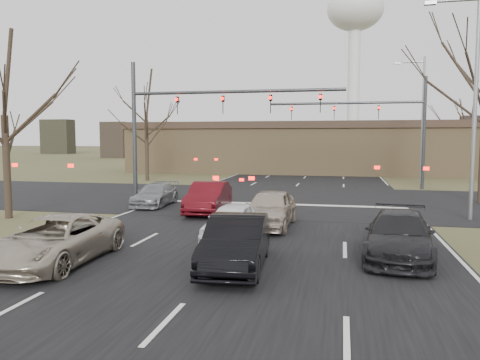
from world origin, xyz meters
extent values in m
plane|color=#424524|center=(0.00, 0.00, 0.00)|extent=(360.00, 360.00, 0.00)
cube|color=black|center=(0.00, 60.00, 0.01)|extent=(14.00, 300.00, 0.02)
cube|color=black|center=(0.00, 15.00, 0.01)|extent=(200.00, 14.00, 0.02)
cube|color=#8E744C|center=(2.00, 38.00, 2.30)|extent=(42.00, 10.00, 4.60)
cube|color=#38281E|center=(2.00, 38.00, 4.95)|extent=(42.40, 10.40, 0.70)
cylinder|color=silver|center=(6.00, 120.00, 17.00)|extent=(3.20, 3.20, 34.00)
ellipsoid|color=silver|center=(6.00, 120.00, 38.00)|extent=(15.00, 15.00, 11.25)
cylinder|color=#383A3D|center=(-8.50, 13.00, 4.00)|extent=(0.24, 0.24, 8.00)
cylinder|color=#383A3D|center=(-2.50, 13.00, 6.20)|extent=(12.00, 0.18, 0.18)
imported|color=black|center=(-5.83, 13.00, 5.50)|extent=(0.16, 0.20, 1.00)
imported|color=black|center=(-3.17, 13.00, 5.50)|extent=(0.16, 0.20, 1.00)
imported|color=black|center=(-0.50, 13.00, 5.50)|extent=(0.16, 0.20, 1.00)
imported|color=black|center=(2.17, 13.00, 5.50)|extent=(0.16, 0.20, 1.00)
cylinder|color=#383A3D|center=(9.00, 23.00, 4.00)|extent=(0.24, 0.24, 8.00)
cylinder|color=#383A3D|center=(3.50, 23.00, 6.20)|extent=(11.00, 0.18, 0.18)
imported|color=black|center=(5.86, 23.00, 5.50)|extent=(0.16, 0.20, 1.00)
imported|color=black|center=(2.71, 23.00, 5.50)|extent=(0.16, 0.20, 1.00)
imported|color=black|center=(-0.43, 23.00, 5.50)|extent=(0.16, 0.20, 1.00)
cylinder|color=gray|center=(9.00, 10.00, 5.00)|extent=(0.18, 0.18, 10.00)
cylinder|color=gray|center=(8.00, 10.00, 9.60)|extent=(2.00, 0.12, 0.12)
cube|color=gray|center=(7.00, 10.00, 9.55)|extent=(0.50, 0.25, 0.15)
cylinder|color=gray|center=(9.50, 27.00, 5.00)|extent=(0.18, 0.18, 10.00)
cylinder|color=gray|center=(8.50, 27.00, 9.60)|extent=(2.00, 0.12, 0.12)
cube|color=gray|center=(7.50, 27.00, 9.55)|extent=(0.50, 0.25, 0.15)
cylinder|color=black|center=(-11.50, 6.00, 2.34)|extent=(0.32, 0.32, 4.68)
cylinder|color=black|center=(-13.00, 25.00, 2.61)|extent=(0.32, 0.32, 5.23)
cylinder|color=black|center=(15.00, 35.00, 2.48)|extent=(0.32, 0.32, 4.95)
imported|color=#A99D89|center=(-4.75, -0.49, 0.70)|extent=(2.45, 5.08, 1.39)
imported|color=white|center=(-0.50, 3.95, 0.65)|extent=(1.75, 3.89, 1.30)
imported|color=black|center=(0.50, 0.20, 0.74)|extent=(1.91, 4.58, 1.47)
imported|color=black|center=(5.10, 2.34, 0.70)|extent=(2.49, 5.00, 1.40)
imported|color=gray|center=(-6.50, 11.16, 0.60)|extent=(1.81, 4.16, 1.19)
imported|color=#4E0B11|center=(-3.00, 9.45, 0.75)|extent=(1.91, 4.67, 1.51)
imported|color=#B2A290|center=(0.50, 6.45, 0.77)|extent=(1.94, 4.55, 1.53)
camera|label=1|loc=(3.36, -12.38, 3.66)|focal=35.00mm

